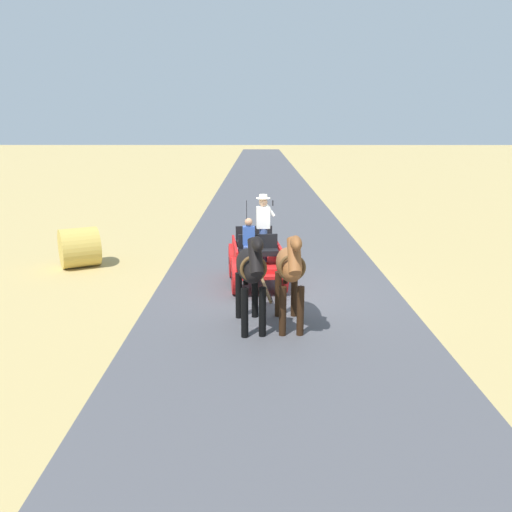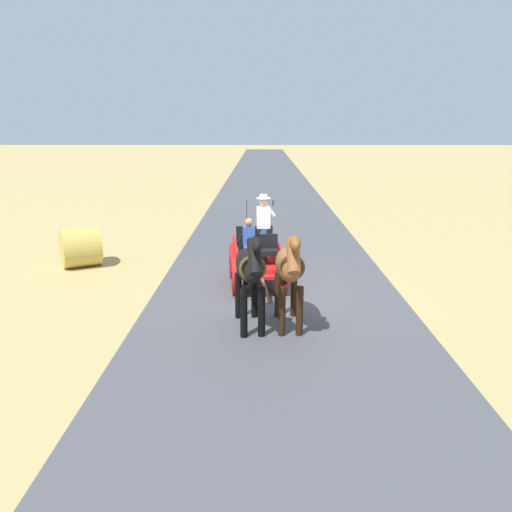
{
  "view_description": "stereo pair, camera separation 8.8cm",
  "coord_description": "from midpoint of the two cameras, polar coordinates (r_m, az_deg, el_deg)",
  "views": [
    {
      "loc": [
        0.48,
        12.46,
        4.22
      ],
      "look_at": [
        0.53,
        0.37,
        1.1
      ],
      "focal_mm": 35.74,
      "sensor_mm": 36.0,
      "label": 1
    },
    {
      "loc": [
        0.39,
        12.46,
        4.22
      ],
      "look_at": [
        0.53,
        0.37,
        1.1
      ],
      "focal_mm": 35.74,
      "sensor_mm": 36.0,
      "label": 2
    }
  ],
  "objects": [
    {
      "name": "ground_plane",
      "position": [
        13.16,
        2.14,
        -4.24
      ],
      "size": [
        200.0,
        200.0,
        0.0
      ],
      "primitive_type": "plane",
      "color": "tan"
    },
    {
      "name": "road_surface",
      "position": [
        13.16,
        2.14,
        -4.22
      ],
      "size": [
        6.35,
        160.0,
        0.01
      ],
      "primitive_type": "cube",
      "color": "#4C4C51",
      "rests_on": "ground"
    },
    {
      "name": "horse_drawn_carriage",
      "position": [
        13.63,
        -0.12,
        0.02
      ],
      "size": [
        1.64,
        4.52,
        2.5
      ],
      "color": "red",
      "rests_on": "ground"
    },
    {
      "name": "horse_near_side",
      "position": [
        10.65,
        3.58,
        -1.33
      ],
      "size": [
        0.63,
        2.13,
        2.21
      ],
      "color": "brown",
      "rests_on": "ground"
    },
    {
      "name": "horse_off_side",
      "position": [
        10.55,
        -0.84,
        -1.45
      ],
      "size": [
        0.78,
        2.15,
        2.21
      ],
      "color": "black",
      "rests_on": "ground"
    },
    {
      "name": "hay_bale",
      "position": [
        16.41,
        -19.3,
        0.91
      ],
      "size": [
        1.53,
        1.57,
        1.2
      ],
      "primitive_type": "cylinder",
      "rotation": [
        0.0,
        1.57,
        0.49
      ],
      "color": "gold",
      "rests_on": "ground"
    }
  ]
}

